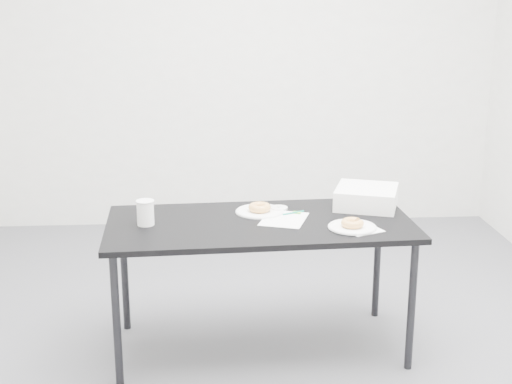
{
  "coord_description": "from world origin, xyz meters",
  "views": [
    {
      "loc": [
        -0.17,
        -3.34,
        1.76
      ],
      "look_at": [
        0.06,
        0.02,
        0.8
      ],
      "focal_mm": 50.0,
      "sensor_mm": 36.0,
      "label": 1
    }
  ],
  "objects": [
    {
      "name": "pen",
      "position": [
        0.25,
        0.05,
        0.68
      ],
      "size": [
        0.11,
        0.06,
        0.01
      ],
      "primitive_type": "cylinder",
      "rotation": [
        0.0,
        1.57,
        0.42
      ],
      "color": "#0B7C67",
      "rests_on": "scorecard"
    },
    {
      "name": "floor",
      "position": [
        0.0,
        0.0,
        0.0
      ],
      "size": [
        4.0,
        4.0,
        0.0
      ],
      "primitive_type": "plane",
      "color": "#535358",
      "rests_on": "ground"
    },
    {
      "name": "donut_far",
      "position": [
        0.08,
        0.09,
        0.7
      ],
      "size": [
        0.13,
        0.13,
        0.04
      ],
      "primitive_type": "torus",
      "rotation": [
        0.0,
        0.0,
        0.12
      ],
      "color": "gold",
      "rests_on": "plate_far"
    },
    {
      "name": "logo_patch",
      "position": [
        0.27,
        0.06,
        0.68
      ],
      "size": [
        0.05,
        0.05,
        0.0
      ],
      "primitive_type": "cube",
      "rotation": [
        0.0,
        0.0,
        -0.33
      ],
      "color": "green",
      "rests_on": "scorecard"
    },
    {
      "name": "table",
      "position": [
        0.07,
        -0.06,
        0.62
      ],
      "size": [
        1.51,
        0.76,
        0.68
      ],
      "rotation": [
        0.0,
        0.0,
        0.05
      ],
      "color": "black",
      "rests_on": "floor"
    },
    {
      "name": "donut_near",
      "position": [
        0.5,
        -0.19,
        0.7
      ],
      "size": [
        0.13,
        0.13,
        0.04
      ],
      "primitive_type": "torus",
      "rotation": [
        0.0,
        0.0,
        0.27
      ],
      "color": "gold",
      "rests_on": "plate_near"
    },
    {
      "name": "cup_lid",
      "position": [
        0.18,
        0.13,
        0.68
      ],
      "size": [
        0.09,
        0.09,
        0.01
      ],
      "primitive_type": "cylinder",
      "color": "silver",
      "rests_on": "table"
    },
    {
      "name": "bakery_box",
      "position": [
        0.64,
        0.15,
        0.73
      ],
      "size": [
        0.39,
        0.39,
        0.1
      ],
      "primitive_type": "cube",
      "rotation": [
        0.0,
        0.0,
        -0.32
      ],
      "color": "white",
      "rests_on": "table"
    },
    {
      "name": "coffee_cup",
      "position": [
        -0.48,
        -0.08,
        0.74
      ],
      "size": [
        0.08,
        0.08,
        0.12
      ],
      "primitive_type": "cylinder",
      "color": "white",
      "rests_on": "table"
    },
    {
      "name": "scorecard",
      "position": [
        0.19,
        -0.03,
        0.68
      ],
      "size": [
        0.28,
        0.31,
        0.0
      ],
      "primitive_type": "cube",
      "rotation": [
        0.0,
        0.0,
        -0.33
      ],
      "color": "white",
      "rests_on": "table"
    },
    {
      "name": "plate_near",
      "position": [
        0.5,
        -0.19,
        0.68
      ],
      "size": [
        0.23,
        0.23,
        0.01
      ],
      "primitive_type": "cylinder",
      "color": "white",
      "rests_on": "napkin"
    },
    {
      "name": "wall_back",
      "position": [
        0.0,
        2.0,
        1.35
      ],
      "size": [
        4.0,
        0.02,
        2.7
      ],
      "primitive_type": "cube",
      "color": "silver",
      "rests_on": "floor"
    },
    {
      "name": "plate_far",
      "position": [
        0.08,
        0.09,
        0.68
      ],
      "size": [
        0.24,
        0.24,
        0.01
      ],
      "primitive_type": "cylinder",
      "color": "white",
      "rests_on": "table"
    },
    {
      "name": "napkin",
      "position": [
        0.54,
        -0.21,
        0.68
      ],
      "size": [
        0.21,
        0.21,
        0.0
      ],
      "primitive_type": "cube",
      "rotation": [
        0.0,
        0.0,
        0.41
      ],
      "color": "white",
      "rests_on": "table"
    }
  ]
}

